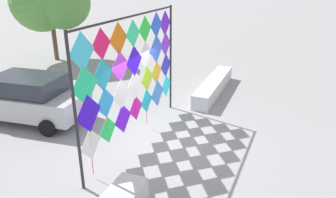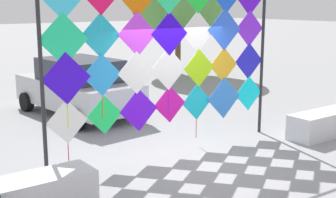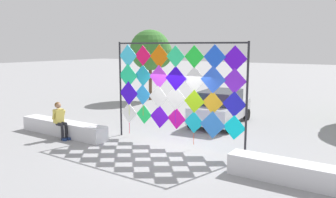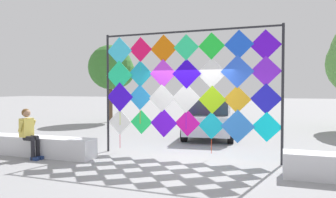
# 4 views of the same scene
# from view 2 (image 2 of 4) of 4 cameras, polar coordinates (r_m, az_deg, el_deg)

# --- Properties ---
(ground) EXTENTS (120.00, 120.00, 0.00)m
(ground) POSITION_cam_2_polar(r_m,az_deg,el_deg) (9.00, 3.92, -7.69)
(ground) COLOR gray
(kite_display_rack) EXTENTS (5.24, 0.24, 3.64)m
(kite_display_rack) POSITION_cam_2_polar(r_m,az_deg,el_deg) (9.14, 0.04, 6.45)
(kite_display_rack) COLOR #232328
(kite_display_rack) RESTS_ON ground
(parked_car) EXTENTS (2.21, 4.11, 1.54)m
(parked_car) POSITION_cam_2_polar(r_m,az_deg,el_deg) (12.69, -10.92, 1.50)
(parked_car) COLOR #B7B7BC
(parked_car) RESTS_ON ground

